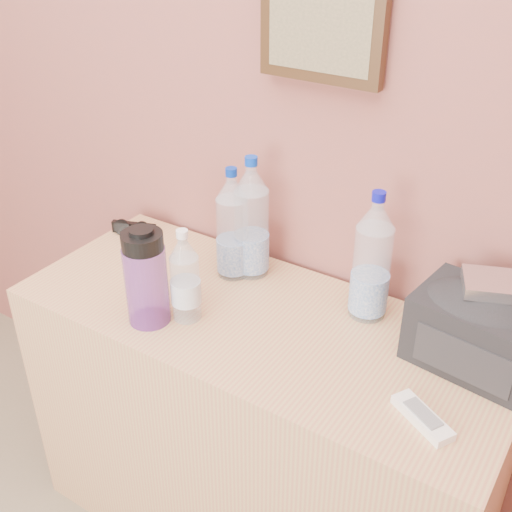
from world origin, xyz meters
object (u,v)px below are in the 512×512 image
at_px(foil_packet, 494,284).
at_px(pet_large_b, 251,224).
at_px(nalgene_bottle, 146,277).
at_px(ac_remote, 422,417).
at_px(pet_large_a, 232,229).
at_px(toiletry_bag, 478,328).
at_px(pet_small, 185,280).
at_px(pet_large_c, 372,263).
at_px(sunglasses, 134,228).
at_px(dresser, 259,431).

bearing_deg(foil_packet, pet_large_b, 177.85).
distance_m(nalgene_bottle, ac_remote, 0.68).
xyz_separation_m(ac_remote, foil_packet, (0.03, 0.25, 0.18)).
bearing_deg(foil_packet, nalgene_bottle, -157.59).
height_order(pet_large_a, toiletry_bag, pet_large_a).
distance_m(pet_small, toiletry_bag, 0.66).
relative_size(pet_large_a, toiletry_bag, 1.16).
relative_size(pet_large_a, pet_small, 1.28).
distance_m(pet_large_c, sunglasses, 0.76).
xyz_separation_m(dresser, ac_remote, (0.45, -0.11, 0.39)).
distance_m(dresser, pet_large_a, 0.56).
height_order(pet_large_b, pet_large_c, pet_large_b).
distance_m(pet_large_b, ac_remote, 0.66).
bearing_deg(nalgene_bottle, pet_small, 39.46).
bearing_deg(pet_large_a, toiletry_bag, -0.95).
xyz_separation_m(pet_large_b, ac_remote, (0.58, -0.28, -0.14)).
bearing_deg(toiletry_bag, pet_small, -154.04).
bearing_deg(pet_large_b, toiletry_bag, -4.20).
distance_m(dresser, pet_small, 0.52).
height_order(dresser, ac_remote, ac_remote).
bearing_deg(ac_remote, toiletry_bag, 113.27).
bearing_deg(foil_packet, toiletry_bag, -111.18).
bearing_deg(sunglasses, ac_remote, -35.49).
bearing_deg(pet_large_a, foil_packet, 0.95).
bearing_deg(foil_packet, dresser, -163.83).
distance_m(ac_remote, toiletry_bag, 0.25).
height_order(pet_large_a, nalgene_bottle, pet_large_a).
bearing_deg(sunglasses, pet_large_b, -18.89).
relative_size(dresser, toiletry_bag, 4.67).
distance_m(nalgene_bottle, toiletry_bag, 0.74).
distance_m(pet_large_a, sunglasses, 0.39).
relative_size(pet_small, ac_remote, 1.69).
bearing_deg(pet_small, foil_packet, 20.18).
relative_size(pet_large_b, foil_packet, 2.67).
relative_size(dresser, pet_small, 5.16).
bearing_deg(pet_large_c, ac_remote, -48.21).
bearing_deg(nalgene_bottle, sunglasses, 136.98).
height_order(dresser, pet_large_c, pet_large_c).
distance_m(dresser, nalgene_bottle, 0.57).
height_order(pet_small, ac_remote, pet_small).
height_order(ac_remote, foil_packet, foil_packet).
bearing_deg(pet_large_a, sunglasses, 176.49).
relative_size(pet_large_a, pet_large_c, 0.93).
distance_m(pet_large_c, pet_small, 0.44).
bearing_deg(dresser, pet_large_b, 128.53).
bearing_deg(pet_large_c, sunglasses, -179.75).
xyz_separation_m(dresser, toiletry_bag, (0.47, 0.12, 0.47)).
bearing_deg(sunglasses, toiletry_bag, -22.31).
xyz_separation_m(pet_large_c, foil_packet, (0.27, -0.02, 0.05)).
relative_size(dresser, pet_large_a, 4.03).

